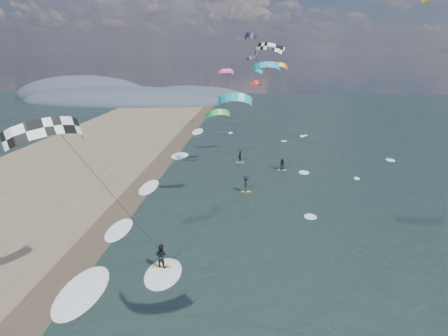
{
  "coord_description": "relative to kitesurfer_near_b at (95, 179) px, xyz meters",
  "views": [
    {
      "loc": [
        1.16,
        -14.51,
        15.33
      ],
      "look_at": [
        -1.0,
        12.0,
        7.0
      ],
      "focal_mm": 30.0,
      "sensor_mm": 36.0,
      "label": 1
    }
  ],
  "objects": [
    {
      "name": "wet_sand_strip",
      "position": [
        -4.18,
        5.01,
        -8.34
      ],
      "size": [
        3.0,
        240.0,
        0.0
      ],
      "primitive_type": "cube",
      "color": "#382D23",
      "rests_on": "ground"
    },
    {
      "name": "coastal_hills",
      "position": [
        -37.02,
        102.87,
        -8.35
      ],
      "size": [
        80.0,
        41.0,
        15.0
      ],
      "color": "#3D4756",
      "rests_on": "ground"
    },
    {
      "name": "kitesurfer_near_b",
      "position": [
        0.0,
        0.0,
        0.0
      ],
      "size": [
        7.04,
        9.42,
        12.84
      ],
      "color": "gold",
      "rests_on": "ground"
    },
    {
      "name": "far_kitesurfers",
      "position": [
        9.09,
        24.47,
        -7.46
      ],
      "size": [
        6.92,
        12.73,
        1.86
      ],
      "color": "gold",
      "rests_on": "ground"
    },
    {
      "name": "bg_kite_field",
      "position": [
        8.66,
        48.08,
        4.03
      ],
      "size": [
        13.53,
        68.79,
        11.63
      ],
      "color": "red",
      "rests_on": "ground"
    },
    {
      "name": "shoreline_surf",
      "position": [
        -2.98,
        9.76,
        -8.35
      ],
      "size": [
        2.4,
        79.4,
        0.11
      ],
      "color": "white",
      "rests_on": "ground"
    }
  ]
}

